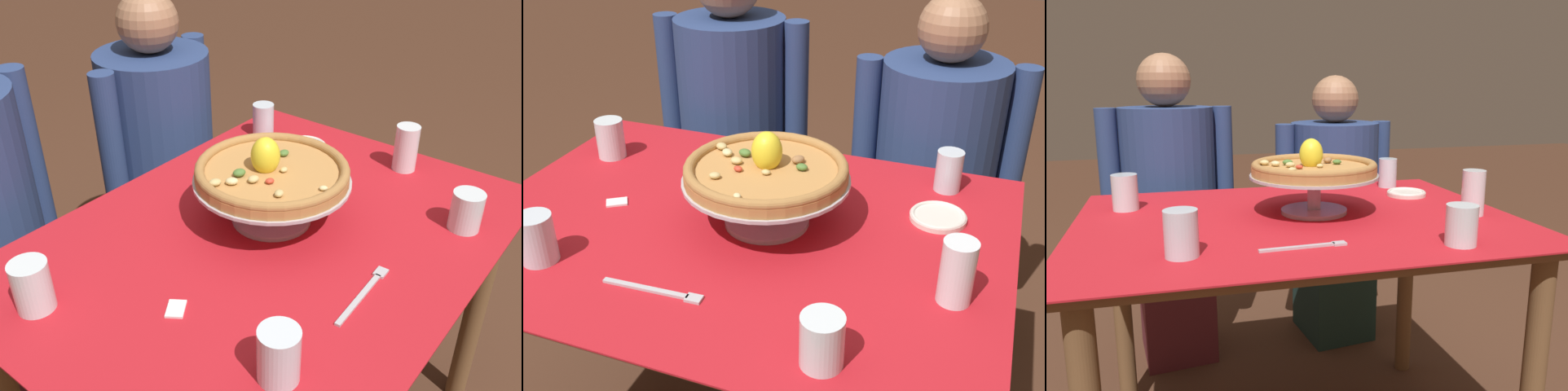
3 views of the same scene
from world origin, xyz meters
TOP-DOWN VIEW (x-y plane):
  - dining_table at (0.00, 0.00)m, footprint 1.22×0.91m
  - pizza_stand at (0.06, 0.04)m, footprint 0.38×0.38m
  - pizza at (0.06, 0.04)m, footprint 0.36×0.36m
  - water_glass_front_right at (0.31, -0.35)m, footprint 0.08×0.08m
  - water_glass_back_left at (-0.48, 0.22)m, footprint 0.08×0.08m
  - water_glass_front_left at (-0.33, -0.27)m, footprint 0.08×0.08m
  - water_glass_back_right at (0.43, 0.35)m, footprint 0.07×0.07m
  - water_glass_side_right at (0.50, -0.10)m, footprint 0.07×0.07m
  - side_plate at (0.43, 0.19)m, footprint 0.13×0.13m
  - dinner_fork at (-0.04, -0.28)m, footprint 0.21×0.03m
  - sugar_packet at (-0.32, -0.01)m, footprint 0.06×0.06m
  - diner_right at (0.35, 0.76)m, footprint 0.54×0.42m

SIDE VIEW (x-z plane):
  - diner_right at x=0.35m, z-range 0.00..1.17m
  - dining_table at x=0.00m, z-range 0.27..1.04m
  - sugar_packet at x=-0.32m, z-range 0.77..0.77m
  - dinner_fork at x=-0.04m, z-range 0.77..0.77m
  - side_plate at x=0.43m, z-range 0.77..0.79m
  - water_glass_front_right at x=0.31m, z-range 0.76..0.86m
  - water_glass_front_left at x=-0.33m, z-range 0.76..0.87m
  - water_glass_back_right at x=0.43m, z-range 0.76..0.87m
  - water_glass_back_left at x=-0.48m, z-range 0.76..0.87m
  - water_glass_side_right at x=0.50m, z-range 0.76..0.89m
  - pizza_stand at x=0.06m, z-range 0.79..0.91m
  - pizza at x=0.06m, z-range 0.85..0.96m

